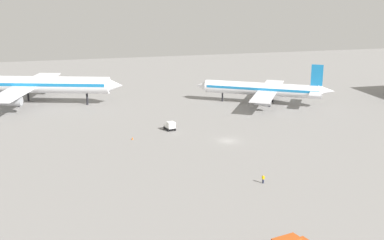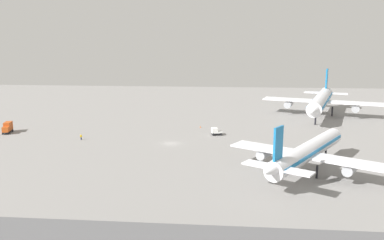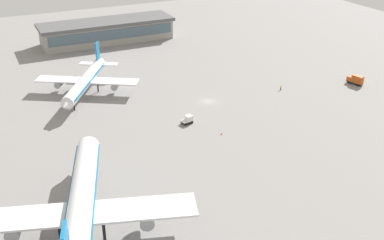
{
  "view_description": "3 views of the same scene",
  "coord_description": "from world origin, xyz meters",
  "px_view_note": "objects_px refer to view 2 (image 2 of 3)",
  "views": [
    {
      "loc": [
        -109.98,
        37.42,
        36.55
      ],
      "look_at": [
        6.19,
        7.36,
        4.03
      ],
      "focal_mm": 47.78,
      "sensor_mm": 36.0,
      "label": 1
    },
    {
      "loc": [
        15.81,
        -108.89,
        28.37
      ],
      "look_at": [
        5.67,
        4.53,
        5.99
      ],
      "focal_mm": 37.6,
      "sensor_mm": 36.0,
      "label": 2
    },
    {
      "loc": [
        64.2,
        123.14,
        61.26
      ],
      "look_at": [
        15.41,
        20.77,
        5.73
      ],
      "focal_mm": 44.37,
      "sensor_mm": 36.0,
      "label": 3
    }
  ],
  "objects_px": {
    "airplane_at_gate": "(321,101)",
    "catering_truck": "(8,127)",
    "baggage_tug": "(216,131)",
    "ground_crew_worker": "(81,137)",
    "safety_cone_near_gate": "(200,127)",
    "airplane_taxiing": "(307,152)"
  },
  "relations": [
    {
      "from": "baggage_tug",
      "to": "airplane_taxiing",
      "type": "bearing_deg",
      "value": 108.41
    },
    {
      "from": "ground_crew_worker",
      "to": "safety_cone_near_gate",
      "type": "xyz_separation_m",
      "value": [
        33.69,
        19.9,
        -0.55
      ]
    },
    {
      "from": "catering_truck",
      "to": "baggage_tug",
      "type": "bearing_deg",
      "value": 78.03
    },
    {
      "from": "airplane_taxiing",
      "to": "safety_cone_near_gate",
      "type": "xyz_separation_m",
      "value": [
        -26.39,
        44.45,
        -4.42
      ]
    },
    {
      "from": "baggage_tug",
      "to": "ground_crew_worker",
      "type": "bearing_deg",
      "value": 0.32
    },
    {
      "from": "airplane_at_gate",
      "to": "catering_truck",
      "type": "xyz_separation_m",
      "value": [
        -104.39,
        -37.48,
        -4.46
      ]
    },
    {
      "from": "catering_truck",
      "to": "baggage_tug",
      "type": "xyz_separation_m",
      "value": [
        65.43,
        2.57,
        -0.54
      ]
    },
    {
      "from": "airplane_at_gate",
      "to": "catering_truck",
      "type": "relative_size",
      "value": 9.19
    },
    {
      "from": "airplane_taxiing",
      "to": "safety_cone_near_gate",
      "type": "bearing_deg",
      "value": 61.71
    },
    {
      "from": "airplane_at_gate",
      "to": "catering_truck",
      "type": "bearing_deg",
      "value": -52.47
    },
    {
      "from": "baggage_tug",
      "to": "airplane_at_gate",
      "type": "bearing_deg",
      "value": -151.39
    },
    {
      "from": "airplane_at_gate",
      "to": "safety_cone_near_gate",
      "type": "relative_size",
      "value": 90.34
    },
    {
      "from": "baggage_tug",
      "to": "safety_cone_near_gate",
      "type": "relative_size",
      "value": 5.92
    },
    {
      "from": "airplane_at_gate",
      "to": "ground_crew_worker",
      "type": "bearing_deg",
      "value": -42.62
    },
    {
      "from": "airplane_at_gate",
      "to": "ground_crew_worker",
      "type": "distance_m",
      "value": 89.95
    },
    {
      "from": "airplane_taxiing",
      "to": "ground_crew_worker",
      "type": "xyz_separation_m",
      "value": [
        -60.08,
        24.55,
        -3.87
      ]
    },
    {
      "from": "airplane_taxiing",
      "to": "safety_cone_near_gate",
      "type": "distance_m",
      "value": 51.89
    },
    {
      "from": "airplane_at_gate",
      "to": "safety_cone_near_gate",
      "type": "distance_m",
      "value": 51.01
    },
    {
      "from": "catering_truck",
      "to": "baggage_tug",
      "type": "distance_m",
      "value": 65.49
    },
    {
      "from": "airplane_at_gate",
      "to": "safety_cone_near_gate",
      "type": "height_order",
      "value": "airplane_at_gate"
    },
    {
      "from": "airplane_at_gate",
      "to": "safety_cone_near_gate",
      "type": "bearing_deg",
      "value": -43.36
    },
    {
      "from": "airplane_at_gate",
      "to": "ground_crew_worker",
      "type": "height_order",
      "value": "airplane_at_gate"
    }
  ]
}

